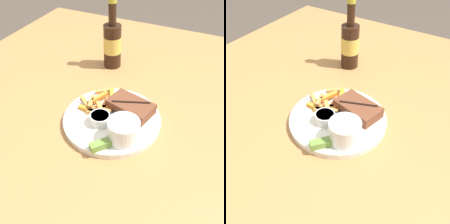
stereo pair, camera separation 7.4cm
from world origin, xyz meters
The scene contains 10 objects.
dining_table centered at (0.00, 0.00, 0.68)m, with size 1.33×1.44×0.74m.
dinner_plate centered at (0.00, 0.00, 0.75)m, with size 0.28×0.28×0.02m.
steak_portion centered at (0.04, 0.05, 0.77)m, with size 0.14×0.11×0.03m.
fries_pile centered at (-0.06, 0.04, 0.77)m, with size 0.12×0.15×0.02m.
coleslaw_cup centered at (0.06, -0.06, 0.79)m, with size 0.08×0.08×0.06m.
dipping_sauce_cup centered at (-0.02, -0.03, 0.77)m, with size 0.06×0.06×0.03m.
pickle_spear centered at (0.03, -0.11, 0.77)m, with size 0.06×0.06×0.02m.
fork_utensil centered at (-0.07, 0.01, 0.76)m, with size 0.13×0.04×0.00m.
knife_utensil centered at (0.00, 0.03, 0.76)m, with size 0.06×0.16×0.01m.
beer_bottle centered at (-0.13, 0.29, 0.83)m, with size 0.06×0.06×0.25m.
Camera 2 is at (0.30, -0.47, 1.26)m, focal length 42.00 mm.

